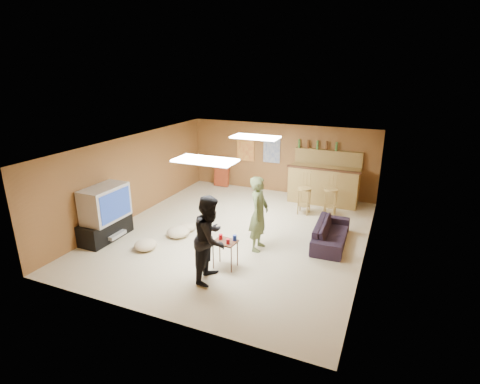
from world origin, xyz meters
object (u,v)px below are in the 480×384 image
at_px(tv_body, 105,203).
at_px(sofa, 331,233).
at_px(bar_counter, 323,185).
at_px(tray_table, 225,254).
at_px(person_black, 211,239).
at_px(person_olive, 259,214).

relative_size(tv_body, sofa, 0.63).
bearing_deg(bar_counter, tray_table, -103.06).
xyz_separation_m(bar_counter, person_black, (-1.12, -5.03, 0.29)).
bearing_deg(tray_table, person_olive, 72.23).
height_order(person_olive, tray_table, person_olive).
xyz_separation_m(bar_counter, sofa, (0.72, -2.61, -0.30)).
bearing_deg(tv_body, bar_counter, 47.00).
distance_m(person_olive, sofa, 1.80).
bearing_deg(bar_counter, sofa, -74.63).
xyz_separation_m(person_olive, tray_table, (-0.33, -1.03, -0.55)).
relative_size(sofa, tray_table, 2.99).
bearing_deg(bar_counter, person_black, -102.54).
bearing_deg(person_black, person_olive, -20.73).
distance_m(tv_body, bar_counter, 6.09).
xyz_separation_m(person_black, sofa, (1.84, 2.43, -0.59)).
bearing_deg(sofa, tray_table, 135.18).
bearing_deg(tray_table, person_black, -97.65).
relative_size(person_olive, sofa, 0.97).
distance_m(person_olive, tray_table, 1.21).
bearing_deg(sofa, tv_body, 108.37).
xyz_separation_m(tv_body, bar_counter, (4.15, 4.45, -0.35)).
bearing_deg(person_black, sofa, -43.25).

